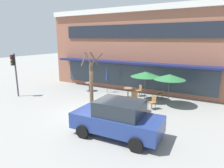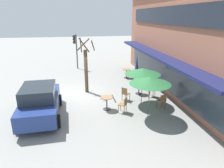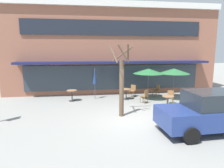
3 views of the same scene
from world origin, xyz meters
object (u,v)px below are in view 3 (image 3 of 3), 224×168
object	(u,v)px
cafe_table_near_wall	(168,100)
street_tree	(122,84)
cafe_chair_3	(133,90)
cafe_chair_2	(157,90)
cafe_table_by_tree	(72,94)
patio_umbrella_green_folded	(95,76)
cafe_chair_1	(170,96)
cafe_chair_0	(145,95)
cafe_table_streetside	(126,92)
parked_sedan	(209,112)
patio_umbrella_cream_folded	(174,71)
patio_umbrella_corner_open	(148,71)

from	to	relation	value
cafe_table_near_wall	street_tree	world-z (taller)	street_tree
cafe_chair_3	cafe_chair_2	bearing A→B (deg)	-4.46
cafe_table_by_tree	patio_umbrella_green_folded	distance (m)	1.98
cafe_chair_2	cafe_table_by_tree	bearing A→B (deg)	-175.05
cafe_chair_1	cafe_table_by_tree	bearing A→B (deg)	164.77
cafe_table_by_tree	street_tree	xyz separation A→B (m)	(2.76, -3.53, 1.23)
cafe_table_by_tree	cafe_chair_2	world-z (taller)	cafe_chair_2
cafe_table_by_tree	cafe_chair_0	distance (m)	4.92
cafe_table_by_tree	cafe_chair_1	bearing A→B (deg)	-15.23
cafe_table_streetside	parked_sedan	xyz separation A→B (m)	(2.27, -6.05, 0.36)
cafe_table_near_wall	cafe_chair_2	world-z (taller)	cafe_chair_2
cafe_chair_0	street_tree	distance (m)	3.27
cafe_table_streetside	patio_umbrella_cream_folded	bearing A→B (deg)	-8.80
parked_sedan	street_tree	bearing A→B (deg)	141.80
parked_sedan	cafe_table_near_wall	bearing A→B (deg)	94.39
parked_sedan	patio_umbrella_green_folded	bearing A→B (deg)	124.35
patio_umbrella_cream_folded	cafe_table_by_tree	bearing A→B (deg)	175.42
patio_umbrella_green_folded	parked_sedan	xyz separation A→B (m)	(4.44, -6.50, -0.75)
patio_umbrella_corner_open	street_tree	size ratio (longest dim) A/B	0.58
cafe_chair_1	cafe_chair_3	distance (m)	3.05
cafe_table_by_tree	cafe_chair_3	xyz separation A→B (m)	(4.42, 0.68, 0.01)
cafe_chair_1	street_tree	xyz separation A→B (m)	(-3.55, -1.81, 1.22)
cafe_chair_0	street_tree	xyz separation A→B (m)	(-2.01, -2.28, 1.22)
patio_umbrella_cream_folded	cafe_table_near_wall	bearing A→B (deg)	-121.92
cafe_table_by_tree	patio_umbrella_corner_open	distance (m)	5.47
street_tree	patio_umbrella_cream_folded	bearing A→B (deg)	34.90
cafe_table_streetside	parked_sedan	size ratio (longest dim) A/B	0.18
cafe_table_by_tree	street_tree	size ratio (longest dim) A/B	0.20
patio_umbrella_corner_open	patio_umbrella_green_folded	bearing A→B (deg)	168.34
cafe_table_streetside	patio_umbrella_corner_open	world-z (taller)	patio_umbrella_corner_open
cafe_chair_2	cafe_table_streetside	bearing A→B (deg)	-166.39
patio_umbrella_green_folded	patio_umbrella_cream_folded	world-z (taller)	same
patio_umbrella_corner_open	cafe_chair_1	distance (m)	2.28
cafe_table_near_wall	cafe_table_streetside	distance (m)	3.21
cafe_table_streetside	cafe_chair_2	bearing A→B (deg)	13.61
cafe_table_streetside	cafe_chair_2	world-z (taller)	cafe_chair_2
cafe_table_by_tree	patio_umbrella_green_folded	world-z (taller)	patio_umbrella_green_folded
street_tree	cafe_table_streetside	bearing A→B (deg)	73.82
cafe_chair_0	patio_umbrella_corner_open	bearing A→B (deg)	61.51
patio_umbrella_corner_open	cafe_chair_1	size ratio (longest dim) A/B	2.47
cafe_chair_0	street_tree	world-z (taller)	street_tree
cafe_table_near_wall	cafe_chair_3	size ratio (longest dim) A/B	0.85
cafe_chair_1	parked_sedan	xyz separation A→B (m)	(-0.27, -4.39, 0.35)
patio_umbrella_green_folded	patio_umbrella_cream_folded	xyz separation A→B (m)	(5.42, -0.95, 0.39)
cafe_table_near_wall	patio_umbrella_corner_open	bearing A→B (deg)	103.08
patio_umbrella_green_folded	cafe_chair_1	xyz separation A→B (m)	(4.71, -2.11, -1.10)
patio_umbrella_corner_open	cafe_chair_0	xyz separation A→B (m)	(-0.48, -0.89, -1.50)
cafe_chair_3	patio_umbrella_corner_open	bearing A→B (deg)	-51.73
cafe_table_by_tree	cafe_chair_1	xyz separation A→B (m)	(6.30, -1.72, 0.01)
cafe_table_near_wall	cafe_chair_1	bearing A→B (deg)	57.63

